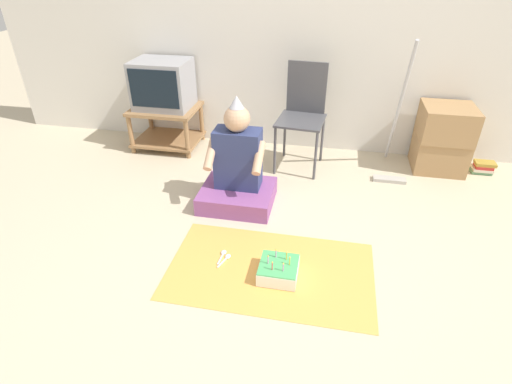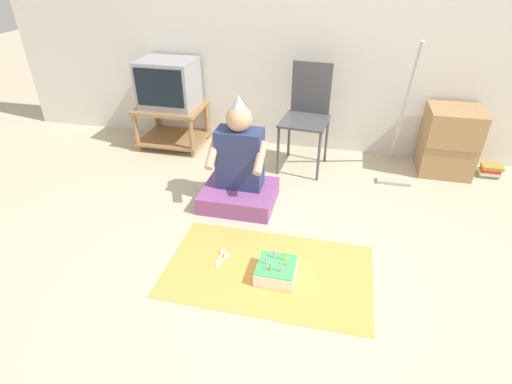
{
  "view_description": "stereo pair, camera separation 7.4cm",
  "coord_description": "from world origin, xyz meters",
  "px_view_note": "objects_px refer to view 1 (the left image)",
  "views": [
    {
      "loc": [
        0.17,
        -1.76,
        1.76
      ],
      "look_at": [
        -0.28,
        0.49,
        0.35
      ],
      "focal_mm": 28.0,
      "sensor_mm": 36.0,
      "label": 1
    },
    {
      "loc": [
        0.24,
        -1.75,
        1.76
      ],
      "look_at": [
        -0.28,
        0.49,
        0.35
      ],
      "focal_mm": 28.0,
      "sensor_mm": 36.0,
      "label": 2
    }
  ],
  "objects_px": {
    "dust_mop": "(395,139)",
    "birthday_cake": "(278,270)",
    "cardboard_box_stack": "(443,138)",
    "person_seated": "(238,173)",
    "book_pile": "(483,167)",
    "folding_chair": "(303,110)",
    "tv": "(163,84)"
  },
  "relations": [
    {
      "from": "folding_chair",
      "to": "person_seated",
      "type": "xyz_separation_m",
      "value": [
        -0.42,
        -0.79,
        -0.26
      ]
    },
    {
      "from": "book_pile",
      "to": "person_seated",
      "type": "bearing_deg",
      "value": -156.32
    },
    {
      "from": "tv",
      "to": "birthday_cake",
      "type": "height_order",
      "value": "tv"
    },
    {
      "from": "tv",
      "to": "cardboard_box_stack",
      "type": "xyz_separation_m",
      "value": [
        2.62,
        0.0,
        -0.34
      ]
    },
    {
      "from": "folding_chair",
      "to": "book_pile",
      "type": "xyz_separation_m",
      "value": [
        1.65,
        0.12,
        -0.48
      ]
    },
    {
      "from": "folding_chair",
      "to": "book_pile",
      "type": "bearing_deg",
      "value": 4.21
    },
    {
      "from": "folding_chair",
      "to": "birthday_cake",
      "type": "xyz_separation_m",
      "value": [
        0.02,
        -1.58,
        -0.48
      ]
    },
    {
      "from": "cardboard_box_stack",
      "to": "birthday_cake",
      "type": "height_order",
      "value": "cardboard_box_stack"
    },
    {
      "from": "cardboard_box_stack",
      "to": "person_seated",
      "type": "bearing_deg",
      "value": -151.13
    },
    {
      "from": "tv",
      "to": "cardboard_box_stack",
      "type": "height_order",
      "value": "tv"
    },
    {
      "from": "tv",
      "to": "dust_mop",
      "type": "distance_m",
      "value": 2.21
    },
    {
      "from": "dust_mop",
      "to": "birthday_cake",
      "type": "bearing_deg",
      "value": -117.66
    },
    {
      "from": "folding_chair",
      "to": "book_pile",
      "type": "distance_m",
      "value": 1.72
    },
    {
      "from": "person_seated",
      "to": "folding_chair",
      "type": "bearing_deg",
      "value": 61.96
    },
    {
      "from": "cardboard_box_stack",
      "to": "person_seated",
      "type": "distance_m",
      "value": 1.91
    },
    {
      "from": "person_seated",
      "to": "birthday_cake",
      "type": "relative_size",
      "value": 3.65
    },
    {
      "from": "book_pile",
      "to": "person_seated",
      "type": "relative_size",
      "value": 0.22
    },
    {
      "from": "dust_mop",
      "to": "birthday_cake",
      "type": "xyz_separation_m",
      "value": [
        -0.79,
        -1.5,
        -0.29
      ]
    },
    {
      "from": "dust_mop",
      "to": "book_pile",
      "type": "relative_size",
      "value": 6.17
    },
    {
      "from": "dust_mop",
      "to": "person_seated",
      "type": "height_order",
      "value": "dust_mop"
    },
    {
      "from": "tv",
      "to": "book_pile",
      "type": "height_order",
      "value": "tv"
    },
    {
      "from": "tv",
      "to": "folding_chair",
      "type": "bearing_deg",
      "value": -5.62
    },
    {
      "from": "folding_chair",
      "to": "dust_mop",
      "type": "xyz_separation_m",
      "value": [
        0.81,
        -0.08,
        -0.18
      ]
    },
    {
      "from": "folding_chair",
      "to": "cardboard_box_stack",
      "type": "distance_m",
      "value": 1.28
    },
    {
      "from": "tv",
      "to": "person_seated",
      "type": "height_order",
      "value": "person_seated"
    },
    {
      "from": "cardboard_box_stack",
      "to": "dust_mop",
      "type": "distance_m",
      "value": 0.49
    },
    {
      "from": "dust_mop",
      "to": "birthday_cake",
      "type": "distance_m",
      "value": 1.72
    },
    {
      "from": "book_pile",
      "to": "person_seated",
      "type": "distance_m",
      "value": 2.27
    },
    {
      "from": "person_seated",
      "to": "dust_mop",
      "type": "bearing_deg",
      "value": 29.97
    },
    {
      "from": "person_seated",
      "to": "tv",
      "type": "bearing_deg",
      "value": 135.84
    },
    {
      "from": "birthday_cake",
      "to": "cardboard_box_stack",
      "type": "bearing_deg",
      "value": 54.36
    },
    {
      "from": "folding_chair",
      "to": "cardboard_box_stack",
      "type": "height_order",
      "value": "folding_chair"
    }
  ]
}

